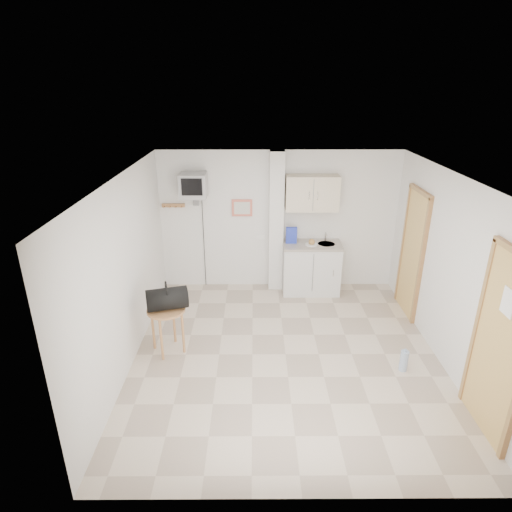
{
  "coord_description": "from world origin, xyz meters",
  "views": [
    {
      "loc": [
        -0.44,
        -5.04,
        3.55
      ],
      "look_at": [
        -0.41,
        0.6,
        1.25
      ],
      "focal_mm": 30.0,
      "sensor_mm": 36.0,
      "label": 1
    }
  ],
  "objects_px": {
    "water_bottle": "(404,361)",
    "round_table": "(167,316)",
    "crt_television": "(194,186)",
    "duffel_bag": "(167,299)"
  },
  "relations": [
    {
      "from": "round_table",
      "to": "water_bottle",
      "type": "height_order",
      "value": "round_table"
    },
    {
      "from": "duffel_bag",
      "to": "water_bottle",
      "type": "bearing_deg",
      "value": -24.44
    },
    {
      "from": "round_table",
      "to": "duffel_bag",
      "type": "distance_m",
      "value": 0.27
    },
    {
      "from": "crt_television",
      "to": "round_table",
      "type": "bearing_deg",
      "value": -95.98
    },
    {
      "from": "water_bottle",
      "to": "round_table",
      "type": "bearing_deg",
      "value": 171.61
    },
    {
      "from": "round_table",
      "to": "duffel_bag",
      "type": "bearing_deg",
      "value": 11.89
    },
    {
      "from": "crt_television",
      "to": "duffel_bag",
      "type": "bearing_deg",
      "value": -95.21
    },
    {
      "from": "crt_television",
      "to": "duffel_bag",
      "type": "relative_size",
      "value": 3.49
    },
    {
      "from": "round_table",
      "to": "water_bottle",
      "type": "distance_m",
      "value": 3.24
    },
    {
      "from": "round_table",
      "to": "water_bottle",
      "type": "xyz_separation_m",
      "value": [
        3.18,
        -0.47,
        -0.41
      ]
    }
  ]
}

